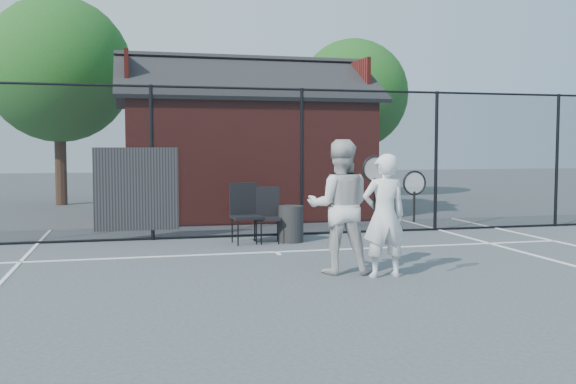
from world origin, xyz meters
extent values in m
plane|color=#42464B|center=(0.00, 0.00, 0.00)|extent=(80.00, 80.00, 0.00)
cube|color=white|center=(0.00, 3.00, 0.01)|extent=(11.00, 0.06, 0.01)
cube|color=white|center=(0.00, 2.85, 0.01)|extent=(0.06, 0.30, 0.01)
cylinder|color=black|center=(-2.00, 5.00, 1.50)|extent=(0.07, 0.07, 3.00)
cylinder|color=black|center=(1.00, 5.00, 1.50)|extent=(0.07, 0.07, 3.00)
cylinder|color=black|center=(4.00, 5.00, 1.50)|extent=(0.07, 0.07, 3.00)
cylinder|color=black|center=(7.00, 5.00, 1.50)|extent=(0.07, 0.07, 3.00)
cylinder|color=black|center=(0.00, 5.00, 2.97)|extent=(22.00, 0.04, 0.04)
cylinder|color=black|center=(0.00, 5.00, 0.03)|extent=(22.00, 0.04, 0.04)
cube|color=black|center=(0.00, 5.00, 1.50)|extent=(22.00, 3.00, 0.01)
cube|color=black|center=(-2.30, 4.98, 1.00)|extent=(1.60, 0.04, 1.60)
cube|color=maroon|center=(0.50, 9.00, 1.50)|extent=(6.00, 4.00, 3.00)
cube|color=black|center=(0.50, 8.00, 3.53)|extent=(6.50, 2.36, 1.32)
cube|color=black|center=(0.50, 10.00, 3.53)|extent=(6.50, 2.36, 1.32)
cube|color=maroon|center=(-2.45, 9.00, 3.53)|extent=(0.10, 2.80, 1.06)
cube|color=maroon|center=(3.45, 9.00, 3.53)|extent=(0.10, 2.80, 1.06)
cylinder|color=#332114|center=(-4.50, 13.50, 1.26)|extent=(0.36, 0.36, 2.52)
sphere|color=#164E18|center=(-4.50, 13.50, 4.20)|extent=(4.48, 4.48, 4.48)
cylinder|color=#332114|center=(5.50, 14.50, 1.12)|extent=(0.36, 0.36, 2.23)
sphere|color=#164E18|center=(5.50, 14.50, 3.72)|extent=(3.97, 3.97, 3.97)
imported|color=white|center=(0.99, 0.59, 0.86)|extent=(0.63, 0.42, 1.71)
torus|color=black|center=(1.27, 0.24, 1.33)|extent=(0.34, 0.03, 0.34)
cylinder|color=black|center=(1.27, 0.24, 1.01)|extent=(0.03, 0.03, 0.41)
imported|color=silver|center=(0.48, 1.02, 0.96)|extent=(1.08, 0.93, 1.91)
torus|color=black|center=(0.87, 0.64, 1.51)|extent=(0.38, 0.03, 0.38)
cylinder|color=black|center=(0.87, 0.64, 1.15)|extent=(0.04, 0.04, 0.46)
cube|color=black|center=(0.08, 4.10, 0.51)|extent=(0.58, 0.59, 1.03)
cube|color=black|center=(-0.31, 4.10, 0.55)|extent=(0.58, 0.60, 1.11)
cylinder|color=#262626|center=(0.55, 4.10, 0.35)|extent=(0.56, 0.56, 0.69)
camera|label=1|loc=(-2.43, -7.65, 1.80)|focal=40.00mm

